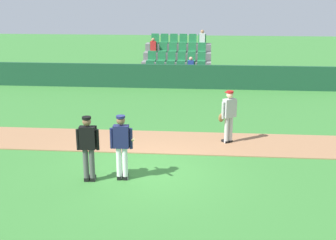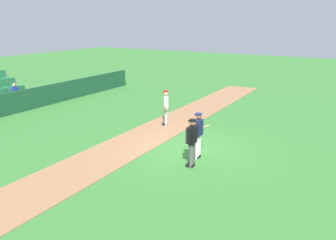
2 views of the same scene
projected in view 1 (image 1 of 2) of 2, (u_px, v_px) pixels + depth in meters
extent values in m
plane|color=#387A33|center=(145.00, 171.00, 12.18)|extent=(80.00, 80.00, 0.00)
cube|color=#9E704C|center=(155.00, 142.00, 14.56)|extent=(28.00, 2.24, 0.03)
cube|color=#19472D|center=(174.00, 77.00, 22.54)|extent=(20.00, 0.16, 1.23)
cube|color=slate|center=(177.00, 77.00, 24.87)|extent=(3.90, 3.80, 0.30)
cube|color=slate|center=(175.00, 75.00, 23.55)|extent=(3.80, 0.85, 0.40)
cube|color=#237542|center=(150.00, 70.00, 23.50)|extent=(0.44, 0.40, 0.08)
cube|color=#237542|center=(150.00, 65.00, 23.64)|extent=(0.44, 0.08, 0.50)
cube|color=#237542|center=(160.00, 71.00, 23.45)|extent=(0.44, 0.40, 0.08)
cube|color=#237542|center=(160.00, 65.00, 23.59)|extent=(0.44, 0.08, 0.50)
cube|color=#237542|center=(170.00, 71.00, 23.41)|extent=(0.44, 0.40, 0.08)
cube|color=#237542|center=(170.00, 65.00, 23.55)|extent=(0.44, 0.08, 0.50)
cube|color=#237542|center=(180.00, 71.00, 23.36)|extent=(0.44, 0.40, 0.08)
cube|color=#237542|center=(181.00, 66.00, 23.50)|extent=(0.44, 0.08, 0.50)
cube|color=#237542|center=(191.00, 71.00, 23.32)|extent=(0.44, 0.40, 0.08)
cube|color=#237542|center=(191.00, 66.00, 23.46)|extent=(0.44, 0.08, 0.50)
cube|color=#263F99|center=(191.00, 65.00, 23.28)|extent=(0.32, 0.22, 0.52)
sphere|color=tan|center=(191.00, 59.00, 23.18)|extent=(0.20, 0.20, 0.20)
cube|color=#237542|center=(201.00, 71.00, 23.27)|extent=(0.44, 0.40, 0.08)
cube|color=#237542|center=(201.00, 66.00, 23.41)|extent=(0.44, 0.08, 0.50)
cube|color=slate|center=(176.00, 65.00, 24.25)|extent=(3.80, 0.85, 0.40)
cube|color=#237542|center=(151.00, 61.00, 24.20)|extent=(0.44, 0.40, 0.08)
cube|color=#237542|center=(152.00, 56.00, 24.34)|extent=(0.44, 0.08, 0.50)
cube|color=#237542|center=(161.00, 61.00, 24.15)|extent=(0.44, 0.40, 0.08)
cube|color=#237542|center=(162.00, 56.00, 24.29)|extent=(0.44, 0.08, 0.50)
cube|color=#237542|center=(171.00, 61.00, 24.11)|extent=(0.44, 0.40, 0.08)
cube|color=#237542|center=(172.00, 56.00, 24.25)|extent=(0.44, 0.08, 0.50)
cube|color=#237542|center=(181.00, 61.00, 24.06)|extent=(0.44, 0.40, 0.08)
cube|color=#237542|center=(182.00, 56.00, 24.20)|extent=(0.44, 0.08, 0.50)
cube|color=#237542|center=(191.00, 61.00, 24.02)|extent=(0.44, 0.40, 0.08)
cube|color=#237542|center=(192.00, 56.00, 24.16)|extent=(0.44, 0.08, 0.50)
cube|color=#237542|center=(201.00, 61.00, 23.97)|extent=(0.44, 0.40, 0.08)
cube|color=#237542|center=(202.00, 56.00, 24.11)|extent=(0.44, 0.08, 0.50)
cube|color=slate|center=(177.00, 56.00, 24.95)|extent=(3.80, 0.85, 0.40)
cube|color=#237542|center=(153.00, 51.00, 24.90)|extent=(0.44, 0.40, 0.08)
cube|color=#237542|center=(154.00, 46.00, 25.04)|extent=(0.44, 0.08, 0.50)
cube|color=red|center=(153.00, 46.00, 24.86)|extent=(0.32, 0.22, 0.52)
sphere|color=#9E7051|center=(153.00, 40.00, 24.77)|extent=(0.20, 0.20, 0.20)
cube|color=#237542|center=(163.00, 51.00, 24.85)|extent=(0.44, 0.40, 0.08)
cube|color=#237542|center=(163.00, 47.00, 25.00)|extent=(0.44, 0.08, 0.50)
cube|color=#237542|center=(173.00, 52.00, 24.81)|extent=(0.44, 0.40, 0.08)
cube|color=#237542|center=(173.00, 47.00, 24.95)|extent=(0.44, 0.08, 0.50)
cube|color=#237542|center=(182.00, 52.00, 24.76)|extent=(0.44, 0.40, 0.08)
cube|color=#237542|center=(182.00, 47.00, 24.90)|extent=(0.44, 0.08, 0.50)
cube|color=#237542|center=(192.00, 52.00, 24.72)|extent=(0.44, 0.40, 0.08)
cube|color=#237542|center=(192.00, 47.00, 24.86)|extent=(0.44, 0.08, 0.50)
cube|color=#237542|center=(202.00, 52.00, 24.67)|extent=(0.44, 0.40, 0.08)
cube|color=#237542|center=(202.00, 47.00, 24.81)|extent=(0.44, 0.08, 0.50)
cube|color=slate|center=(178.00, 47.00, 25.65)|extent=(3.80, 0.85, 0.40)
cube|color=#237542|center=(155.00, 43.00, 25.60)|extent=(0.44, 0.40, 0.08)
cube|color=#237542|center=(155.00, 38.00, 25.74)|extent=(0.44, 0.08, 0.50)
cube|color=#237542|center=(164.00, 43.00, 25.56)|extent=(0.44, 0.40, 0.08)
cube|color=#237542|center=(165.00, 38.00, 25.70)|extent=(0.44, 0.08, 0.50)
cube|color=#237542|center=(174.00, 43.00, 25.51)|extent=(0.44, 0.40, 0.08)
cube|color=#237542|center=(174.00, 38.00, 25.65)|extent=(0.44, 0.08, 0.50)
cube|color=#237542|center=(183.00, 43.00, 25.46)|extent=(0.44, 0.40, 0.08)
cube|color=#237542|center=(183.00, 38.00, 25.61)|extent=(0.44, 0.08, 0.50)
cube|color=#237542|center=(193.00, 43.00, 25.42)|extent=(0.44, 0.40, 0.08)
cube|color=#237542|center=(193.00, 38.00, 25.56)|extent=(0.44, 0.08, 0.50)
cube|color=#237542|center=(202.00, 43.00, 25.37)|extent=(0.44, 0.40, 0.08)
cube|color=#237542|center=(202.00, 38.00, 25.51)|extent=(0.44, 0.08, 0.50)
cube|color=silver|center=(202.00, 38.00, 25.34)|extent=(0.32, 0.22, 0.52)
sphere|color=#9E7051|center=(202.00, 32.00, 25.24)|extent=(0.20, 0.20, 0.20)
cylinder|color=white|center=(119.00, 164.00, 11.55)|extent=(0.14, 0.14, 0.90)
cylinder|color=white|center=(125.00, 164.00, 11.54)|extent=(0.14, 0.14, 0.90)
cube|color=black|center=(120.00, 177.00, 11.72)|extent=(0.13, 0.26, 0.10)
cube|color=black|center=(126.00, 177.00, 11.71)|extent=(0.13, 0.26, 0.10)
cube|color=#191E47|center=(121.00, 137.00, 11.33)|extent=(0.41, 0.23, 0.60)
cylinder|color=#191E47|center=(112.00, 138.00, 11.36)|extent=(0.09, 0.09, 0.55)
cylinder|color=#191E47|center=(131.00, 138.00, 11.34)|extent=(0.09, 0.09, 0.55)
sphere|color=brown|center=(121.00, 121.00, 11.21)|extent=(0.22, 0.22, 0.22)
cylinder|color=#191E4C|center=(121.00, 117.00, 11.19)|extent=(0.23, 0.23, 0.06)
cube|color=#191E4C|center=(121.00, 117.00, 11.29)|extent=(0.18, 0.13, 0.02)
cylinder|color=tan|center=(131.00, 141.00, 11.46)|extent=(0.32, 0.77, 0.41)
cylinder|color=#4C4C4C|center=(86.00, 165.00, 11.45)|extent=(0.14, 0.14, 0.90)
cylinder|color=#4C4C4C|center=(92.00, 165.00, 11.45)|extent=(0.14, 0.14, 0.90)
cube|color=black|center=(87.00, 178.00, 11.62)|extent=(0.14, 0.27, 0.10)
cube|color=black|center=(93.00, 178.00, 11.62)|extent=(0.14, 0.27, 0.10)
cube|color=black|center=(88.00, 138.00, 11.24)|extent=(0.42, 0.25, 0.60)
cylinder|color=black|center=(78.00, 140.00, 11.26)|extent=(0.09, 0.09, 0.55)
cylinder|color=black|center=(97.00, 140.00, 11.25)|extent=(0.09, 0.09, 0.55)
sphere|color=brown|center=(87.00, 122.00, 11.12)|extent=(0.22, 0.22, 0.22)
cylinder|color=black|center=(86.00, 118.00, 11.09)|extent=(0.23, 0.23, 0.06)
cube|color=black|center=(87.00, 118.00, 11.19)|extent=(0.19, 0.13, 0.02)
cube|color=black|center=(88.00, 136.00, 11.36)|extent=(0.44, 0.11, 0.56)
cylinder|color=#B2B2B2|center=(226.00, 131.00, 14.29)|extent=(0.14, 0.14, 0.90)
cylinder|color=#B2B2B2|center=(230.00, 130.00, 14.37)|extent=(0.14, 0.14, 0.90)
cube|color=black|center=(225.00, 142.00, 14.45)|extent=(0.25, 0.28, 0.10)
cube|color=black|center=(229.00, 141.00, 14.53)|extent=(0.25, 0.28, 0.10)
cube|color=#B2B2B2|center=(229.00, 108.00, 14.12)|extent=(0.45, 0.41, 0.60)
cylinder|color=#B2B2B2|center=(223.00, 110.00, 14.02)|extent=(0.09, 0.09, 0.55)
cylinder|color=#B2B2B2|center=(235.00, 109.00, 14.25)|extent=(0.09, 0.09, 0.55)
sphere|color=beige|center=(230.00, 95.00, 14.00)|extent=(0.22, 0.22, 0.22)
cylinder|color=#B21919|center=(230.00, 92.00, 13.97)|extent=(0.23, 0.23, 0.06)
cube|color=#B21919|center=(228.00, 92.00, 14.06)|extent=(0.22, 0.20, 0.02)
ellipsoid|color=brown|center=(221.00, 118.00, 14.12)|extent=(0.23, 0.21, 0.28)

